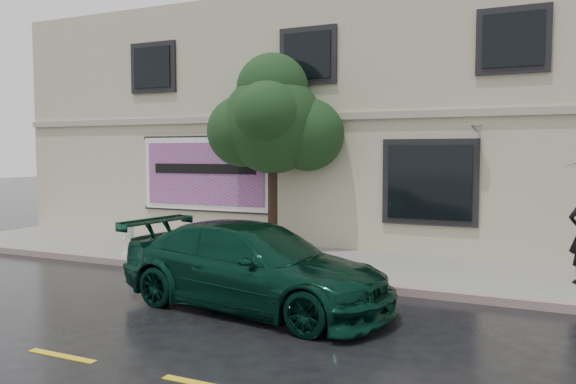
% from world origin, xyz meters
% --- Properties ---
extents(ground, '(90.00, 90.00, 0.00)m').
position_xyz_m(ground, '(0.00, 0.00, 0.00)').
color(ground, black).
rests_on(ground, ground).
extents(sidewalk, '(20.00, 3.50, 0.15)m').
position_xyz_m(sidewalk, '(0.00, 3.25, 0.07)').
color(sidewalk, gray).
rests_on(sidewalk, ground).
extents(curb, '(20.00, 0.18, 0.16)m').
position_xyz_m(curb, '(0.00, 1.50, 0.07)').
color(curb, gray).
rests_on(curb, ground).
extents(road_marking, '(19.00, 0.12, 0.01)m').
position_xyz_m(road_marking, '(0.00, -3.50, 0.01)').
color(road_marking, gold).
rests_on(road_marking, ground).
extents(building, '(20.00, 8.12, 7.00)m').
position_xyz_m(building, '(0.00, 9.00, 3.50)').
color(building, beige).
rests_on(building, ground).
extents(billboard, '(4.30, 0.16, 2.20)m').
position_xyz_m(billboard, '(-3.20, 4.92, 2.05)').
color(billboard, white).
rests_on(billboard, ground).
extents(car, '(5.27, 2.91, 1.46)m').
position_xyz_m(car, '(1.22, -0.41, 0.73)').
color(car, black).
rests_on(car, ground).
extents(street_tree, '(2.58, 2.58, 4.55)m').
position_xyz_m(street_tree, '(-0.66, 4.20, 3.39)').
color(street_tree, '#302015').
rests_on(street_tree, sidewalk).
extents(fire_hydrant, '(0.33, 0.31, 0.81)m').
position_xyz_m(fire_hydrant, '(-3.42, 1.88, 0.55)').
color(fire_hydrant, silver).
rests_on(fire_hydrant, sidewalk).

